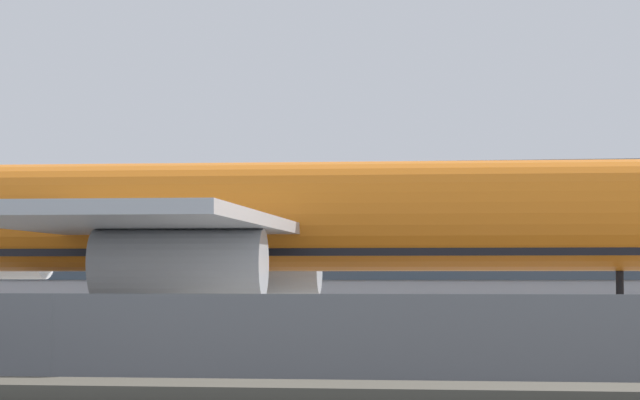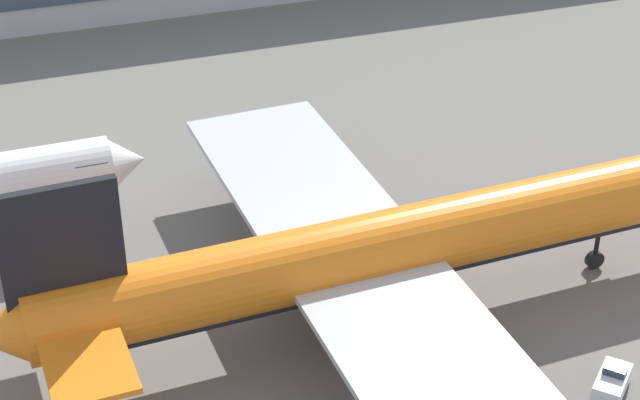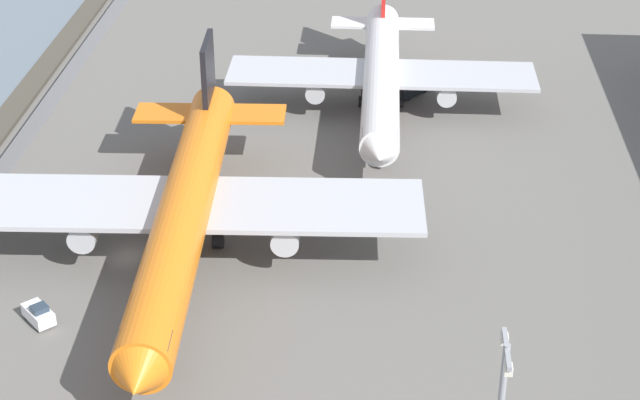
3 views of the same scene
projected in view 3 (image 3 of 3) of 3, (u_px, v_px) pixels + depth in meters
The scene contains 5 objects.
ground_plane at pixel (128, 256), 97.76m from camera, with size 500.00×500.00×0.00m, color #66635E.
cargo_jet_orange at pixel (186, 208), 94.65m from camera, with size 49.84×42.83×14.10m.
passenger_jet_white_red at pixel (381, 75), 122.32m from camera, with size 42.01×35.67×12.61m.
baggage_tug at pixel (39, 314), 88.57m from camera, with size 3.42×3.36×1.80m.
ops_van at pixel (412, 84), 129.01m from camera, with size 5.35×4.93×2.48m.
Camera 3 is at (81.03, 23.33, 52.76)m, focal length 60.00 mm.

